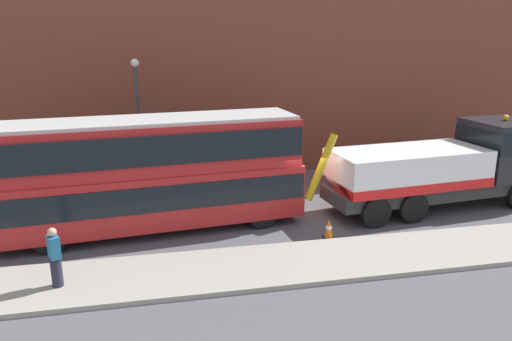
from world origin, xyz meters
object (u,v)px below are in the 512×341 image
object	(u,v)px
double_decker_bus	(147,170)
pedestrian_onlooker	(55,258)
traffic_cone_near_bus	(329,229)
street_lamp	(138,113)
recovery_tow_truck	(445,165)

from	to	relation	value
double_decker_bus	pedestrian_onlooker	world-z (taller)	double_decker_bus
pedestrian_onlooker	double_decker_bus	bearing A→B (deg)	32.95
double_decker_bus	traffic_cone_near_bus	bearing A→B (deg)	-24.89
double_decker_bus	traffic_cone_near_bus	size ratio (longest dim) A/B	15.56
street_lamp	traffic_cone_near_bus	bearing A→B (deg)	-48.06
pedestrian_onlooker	recovery_tow_truck	bearing A→B (deg)	-8.96
double_decker_bus	street_lamp	xyz separation A→B (m)	(-0.34, 5.04, 1.24)
recovery_tow_truck	pedestrian_onlooker	size ratio (longest dim) A/B	5.99
recovery_tow_truck	double_decker_bus	bearing A→B (deg)	174.26
recovery_tow_truck	traffic_cone_near_bus	distance (m)	6.20
double_decker_bus	recovery_tow_truck	bearing A→B (deg)	-5.74
recovery_tow_truck	double_decker_bus	distance (m)	11.71
double_decker_bus	traffic_cone_near_bus	xyz separation A→B (m)	(6.05, -2.07, -1.89)
pedestrian_onlooker	traffic_cone_near_bus	distance (m)	8.80
double_decker_bus	street_lamp	size ratio (longest dim) A/B	1.92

